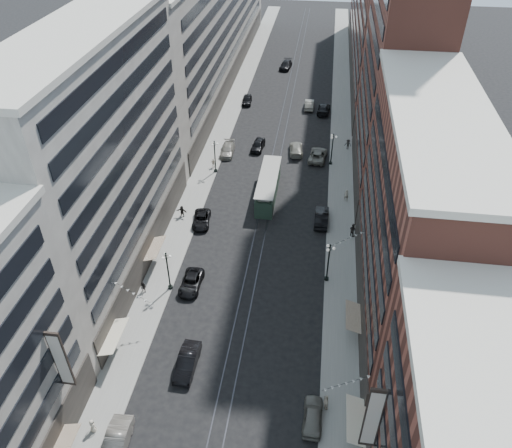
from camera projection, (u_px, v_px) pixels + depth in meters
The scene contains 37 objects.
ground at pixel (275, 161), 83.83m from camera, with size 220.00×220.00×0.00m, color black.
sidewalk_west at pixel (222, 130), 92.87m from camera, with size 4.00×180.00×0.15m, color gray.
sidewalk_east at pixel (341, 137), 90.48m from camera, with size 4.00×180.00×0.15m, color gray.
rail_west at pixel (277, 133), 91.79m from camera, with size 0.12×180.00×0.02m, color #2D2D33.
rail_east at pixel (285, 134), 91.64m from camera, with size 0.12×180.00×0.02m, color #2D2D33.
building_west_mid at pixel (102, 161), 55.91m from camera, with size 8.00×36.00×28.00m, color #ABA498.
building_west_far at pixel (215, 18), 106.22m from camera, with size 8.00×90.00×26.00m, color #ABA498.
building_east_mid at pixel (414, 228), 49.48m from camera, with size 8.00×30.00×24.00m, color brown.
building_east_tower at pixel (403, 46), 66.12m from camera, with size 8.00×26.00×42.00m, color brown.
building_east_far at pixel (375, 17), 110.22m from camera, with size 8.00×72.00×24.00m, color brown.
lamppost_sw_far at pixel (168, 270), 57.71m from camera, with size 1.03×1.14×5.52m.
lamppost_sw_mid at pixel (215, 155), 79.01m from camera, with size 1.03×1.14×5.52m.
lamppost_se_far at pixel (328, 261), 58.87m from camera, with size 1.03×1.14×5.52m.
lamppost_se_mid at pixel (332, 148), 80.96m from camera, with size 1.03×1.14×5.52m.
streetcar at pixel (268, 187), 74.52m from camera, with size 2.74×12.36×3.42m.
car_1 at pixel (116, 444), 43.20m from camera, with size 1.86×5.33×1.76m, color #68645C.
car_2 at pixel (191, 283), 59.44m from camera, with size 2.32×5.02×1.40m, color black.
car_4 at pixel (313, 416), 45.46m from camera, with size 1.81×4.51×1.54m, color #646259.
car_5 at pixel (187, 362), 50.10m from camera, with size 1.80×5.17×1.70m, color black.
pedestrian_1 at pixel (92, 426), 44.52m from camera, with size 0.75×0.41×1.53m, color beige.
pedestrian_2 at pixel (143, 288), 58.48m from camera, with size 0.73×0.40×1.51m, color black.
pedestrian_4 at pixel (326, 402), 46.21m from camera, with size 1.10×0.50×1.88m, color beige.
car_7 at pixel (201, 220), 69.49m from camera, with size 2.26×4.91×1.36m, color black.
car_8 at pixel (227, 150), 85.24m from camera, with size 2.17×5.34×1.55m, color gray.
car_9 at pixel (247, 100), 102.02m from camera, with size 1.85×4.59×1.56m, color black.
car_10 at pixel (321, 217), 69.62m from camera, with size 1.85×5.31×1.75m, color black.
car_11 at pixel (318, 155), 83.76m from camera, with size 2.69×5.84×1.62m, color slate.
car_12 at pixel (324, 109), 98.42m from camera, with size 2.28×5.61×1.63m, color black.
car_13 at pixel (258, 145), 86.53m from camera, with size 1.94×4.82×1.64m, color black.
car_14 at pixel (309, 105), 100.06m from camera, with size 1.74×4.99×1.64m, color slate.
pedestrian_5 at pixel (182, 211), 70.53m from camera, with size 1.59×0.46×1.71m, color black.
pedestrian_6 at pixel (213, 163), 81.41m from camera, with size 0.90×0.41×1.53m, color beige.
pedestrian_7 at pixel (353, 230), 66.96m from camera, with size 0.93×0.51×1.91m, color black.
pedestrian_8 at pixel (346, 195), 73.62m from camera, with size 0.68×0.45×1.86m, color #A9A08C.
pedestrian_9 at pixel (348, 144), 86.20m from camera, with size 1.17×0.48×1.81m, color black.
car_extra_0 at pixel (296, 149), 85.49m from camera, with size 2.23×5.48×1.59m, color gray.
car_extra_1 at pixel (286, 65), 118.04m from camera, with size 2.34×5.75×1.67m, color black.
Camera 1 is at (6.76, -12.97, 42.21)m, focal length 35.00 mm.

